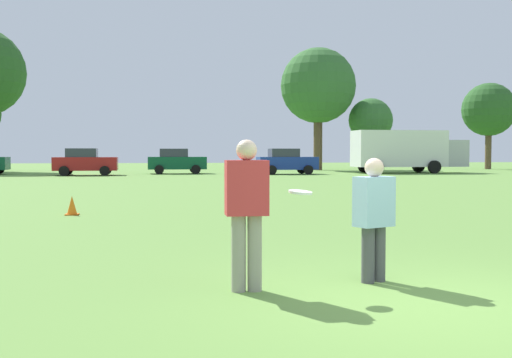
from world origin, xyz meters
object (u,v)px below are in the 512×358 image
(traffic_cone, at_px, (72,206))
(parked_car_center, at_px, (176,161))
(frisbee, at_px, (300,192))
(parked_car_mid_left, at_px, (85,162))
(player_thrower, at_px, (247,206))
(box_truck, at_px, (407,150))
(player_defender, at_px, (374,213))
(parked_car_mid_right, at_px, (286,161))

(traffic_cone, distance_m, parked_car_center, 29.77)
(frisbee, xyz_separation_m, parked_car_mid_left, (-6.88, 36.29, -0.19))
(player_thrower, xyz_separation_m, box_truck, (17.09, 37.64, 0.79))
(player_defender, xyz_separation_m, box_truck, (15.52, 37.37, 0.92))
(parked_car_center, bearing_deg, parked_car_mid_right, -15.20)
(player_thrower, relative_size, player_defender, 1.14)
(player_thrower, bearing_deg, traffic_cone, 109.54)
(player_thrower, height_order, parked_car_mid_left, parked_car_mid_left)
(frisbee, bearing_deg, box_truck, 66.37)
(box_truck, bearing_deg, player_defender, -112.55)
(parked_car_mid_left, xyz_separation_m, parked_car_mid_right, (13.92, 0.23, 0.00))
(frisbee, relative_size, parked_car_mid_left, 0.06)
(traffic_cone, distance_m, parked_car_mid_right, 29.56)
(player_thrower, distance_m, traffic_cone, 9.58)
(frisbee, relative_size, box_truck, 0.03)
(parked_car_mid_left, bearing_deg, parked_car_center, 20.78)
(traffic_cone, height_order, box_truck, box_truck)
(player_defender, relative_size, parked_car_mid_left, 0.35)
(frisbee, distance_m, parked_car_center, 38.64)
(traffic_cone, height_order, parked_car_center, parked_car_center)
(player_defender, height_order, parked_car_mid_right, parked_car_mid_right)
(frisbee, distance_m, parked_car_mid_left, 36.94)
(traffic_cone, xyz_separation_m, box_truck, (20.28, 28.63, 1.52))
(box_truck, bearing_deg, parked_car_mid_right, -173.10)
(player_defender, distance_m, parked_car_center, 38.37)
(frisbee, relative_size, parked_car_center, 0.06)
(parked_car_mid_right, bearing_deg, parked_car_center, 164.80)
(player_defender, bearing_deg, traffic_cone, 118.63)
(player_thrower, bearing_deg, box_truck, 65.58)
(player_thrower, relative_size, parked_car_mid_right, 0.40)
(traffic_cone, relative_size, parked_car_mid_left, 0.11)
(player_thrower, distance_m, frisbee, 0.63)
(player_thrower, xyz_separation_m, parked_car_mid_left, (-6.27, 36.26, -0.03))
(box_truck, bearing_deg, frisbee, -113.63)
(parked_car_mid_left, height_order, parked_car_center, same)
(player_thrower, height_order, frisbee, player_thrower)
(parked_car_mid_left, distance_m, parked_car_center, 6.60)
(frisbee, bearing_deg, parked_car_center, 91.06)
(parked_car_center, distance_m, box_truck, 17.24)
(frisbee, height_order, parked_car_mid_left, parked_car_mid_left)
(parked_car_mid_right, bearing_deg, frisbee, -100.91)
(frisbee, height_order, traffic_cone, frisbee)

